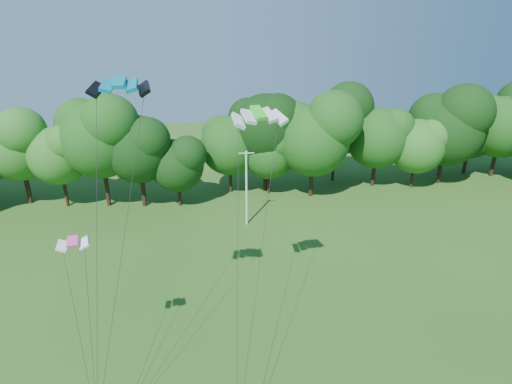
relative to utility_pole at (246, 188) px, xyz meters
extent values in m
cylinder|color=silver|center=(0.00, 0.00, -0.12)|extent=(0.20, 0.20, 8.06)
cube|color=silver|center=(0.00, 0.00, 3.71)|extent=(1.61, 0.17, 0.08)
cube|color=#04738D|center=(-8.62, -18.32, 12.82)|extent=(2.73, 1.31, 0.51)
cube|color=#2BE622|center=(-1.77, -16.30, 10.81)|extent=(3.19, 1.91, 0.63)
cube|color=#EC419C|center=(-11.70, -19.06, 5.26)|extent=(1.61, 0.92, 0.32)
cylinder|color=#302412|center=(3.83, 9.16, -1.80)|extent=(0.43, 0.43, 4.69)
ellipsoid|color=black|center=(3.83, 9.16, 4.39)|extent=(9.39, 9.39, 10.24)
cylinder|color=#382816|center=(29.43, 10.50, -2.34)|extent=(0.45, 0.45, 3.62)
ellipsoid|color=#315E1C|center=(29.43, 10.50, 2.43)|extent=(7.23, 7.23, 7.89)
camera|label=1|loc=(-5.77, -37.89, 14.95)|focal=28.00mm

